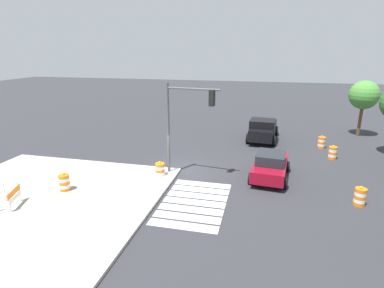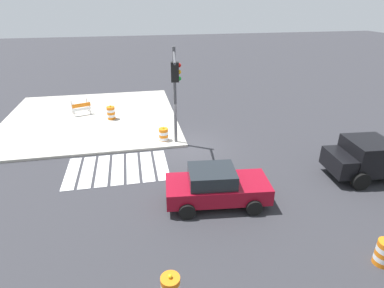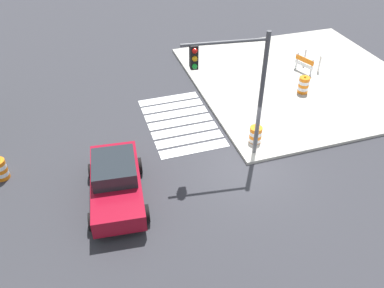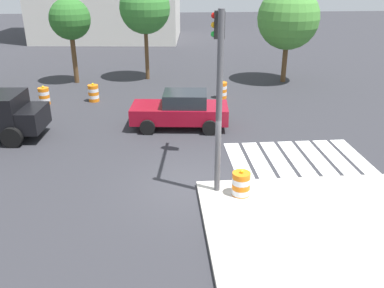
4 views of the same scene
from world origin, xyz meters
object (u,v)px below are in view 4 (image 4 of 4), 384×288
street_tree_streetside_mid (145,8)px  traffic_barrel_near_corner (44,96)px  sports_car (181,110)px  traffic_barrel_median_far (94,93)px  traffic_barrel_median_near (241,186)px  street_tree_streetside_near (70,20)px  traffic_barrel_crosswalk_end (222,90)px  street_tree_streetside_far (288,18)px  traffic_light_pole (219,64)px

street_tree_streetside_mid → traffic_barrel_near_corner: bearing=-136.4°
sports_car → street_tree_streetside_mid: street_tree_streetside_mid is taller
traffic_barrel_near_corner → traffic_barrel_median_far: (2.52, 0.36, 0.00)m
traffic_barrel_median_near → street_tree_streetside_mid: (-3.14, 15.57, 3.97)m
street_tree_streetside_near → street_tree_streetside_mid: bearing=7.0°
traffic_barrel_crosswalk_end → traffic_barrel_median_near: size_ratio=1.00×
sports_car → street_tree_streetside_near: size_ratio=0.87×
sports_car → traffic_barrel_median_far: (-4.49, 4.34, -0.36)m
traffic_barrel_crosswalk_end → traffic_barrel_median_far: same height
street_tree_streetside_near → street_tree_streetside_far: 13.16m
traffic_barrel_median_near → traffic_barrel_median_far: same height
traffic_barrel_median_far → street_tree_streetside_far: street_tree_streetside_far is taller
traffic_barrel_near_corner → traffic_barrel_median_near: (8.49, -10.47, 0.00)m
street_tree_streetside_near → street_tree_streetside_far: (13.13, -0.87, 0.04)m
traffic_barrel_crosswalk_end → street_tree_streetside_far: size_ratio=0.18×
sports_car → street_tree_streetside_near: (-6.14, 8.53, 3.04)m
traffic_light_pole → street_tree_streetside_mid: street_tree_streetside_mid is taller
traffic_barrel_median_far → traffic_light_pole: size_ratio=0.19×
traffic_barrel_crosswalk_end → street_tree_streetside_far: bearing=36.7°
traffic_barrel_median_far → street_tree_streetside_far: (11.48, 3.33, 3.44)m
traffic_light_pole → traffic_barrel_median_near: bearing=-69.2°
sports_car → traffic_barrel_crosswalk_end: bearing=59.9°
traffic_barrel_crosswalk_end → street_tree_streetside_near: bearing=154.2°
traffic_barrel_near_corner → traffic_barrel_median_near: same height
traffic_barrel_near_corner → traffic_barrel_median_far: 2.55m
street_tree_streetside_near → street_tree_streetside_mid: 4.55m
traffic_barrel_median_near → street_tree_streetside_near: (-7.61, 15.02, 3.40)m
traffic_barrel_median_far → street_tree_streetside_mid: bearing=59.2°
sports_car → traffic_barrel_median_near: size_ratio=4.38×
street_tree_streetside_mid → street_tree_streetside_far: size_ratio=1.04×
traffic_barrel_crosswalk_end → traffic_light_pole: traffic_light_pole is taller
traffic_barrel_near_corner → street_tree_streetside_near: bearing=79.1°
street_tree_streetside_near → traffic_barrel_median_far: bearing=-68.6°
traffic_barrel_near_corner → traffic_barrel_crosswalk_end: bearing=2.2°
traffic_light_pole → street_tree_streetside_near: (-7.05, 13.54, -0.06)m
traffic_light_pole → street_tree_streetside_mid: 14.34m
traffic_barrel_near_corner → traffic_barrel_crosswalk_end: 9.54m
traffic_barrel_near_corner → street_tree_streetside_far: (14.01, 3.69, 3.44)m
traffic_barrel_near_corner → traffic_barrel_median_far: size_ratio=1.00×
sports_car → traffic_barrel_median_far: bearing=136.0°
sports_car → street_tree_streetside_far: bearing=47.6°
traffic_barrel_crosswalk_end → traffic_barrel_median_near: 10.88m
traffic_barrel_median_far → street_tree_streetside_near: street_tree_streetside_near is taller
sports_car → traffic_barrel_median_near: 6.66m
traffic_barrel_median_near → traffic_barrel_median_far: size_ratio=1.00×
sports_car → street_tree_streetside_near: 10.94m
traffic_barrel_median_far → street_tree_streetside_near: 5.65m
traffic_barrel_crosswalk_end → traffic_barrel_median_near: same height
traffic_light_pole → traffic_barrel_crosswalk_end: bearing=80.3°
traffic_barrel_median_far → street_tree_streetside_near: size_ratio=0.20×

